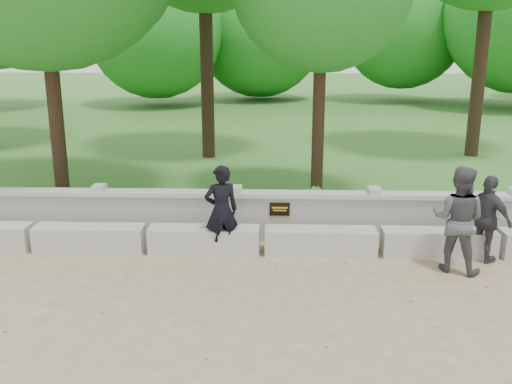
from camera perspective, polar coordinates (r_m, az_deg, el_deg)
ground at (r=8.17m, az=0.27°, el=-10.99°), size 80.00×80.00×0.00m
lawn at (r=21.60m, az=1.42°, el=6.07°), size 40.00×22.00×0.25m
concrete_bench at (r=9.83m, az=0.61°, el=-4.88°), size 11.90×0.45×0.45m
parapet_wall at (r=10.41m, az=0.71°, el=-2.30°), size 12.50×0.35×0.90m
man_main at (r=9.59m, az=-3.49°, el=-1.88°), size 0.66×0.61×1.57m
visitor_left at (r=9.47m, az=19.55°, el=-2.58°), size 1.03×0.96×1.70m
visitor_right at (r=10.05m, az=22.14°, el=-2.55°), size 0.79×0.90×1.46m
shrub_a at (r=12.05m, az=-21.48°, el=-0.63°), size 0.33×0.35×0.55m
shrub_b at (r=11.09m, az=6.04°, el=-0.93°), size 0.39×0.38×0.56m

